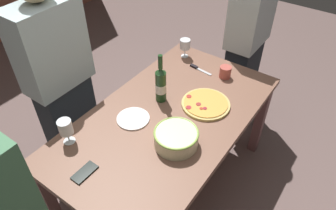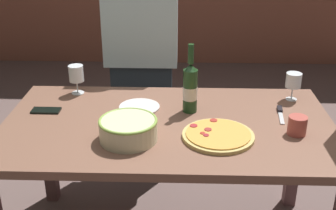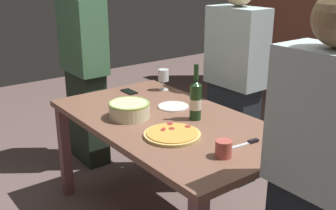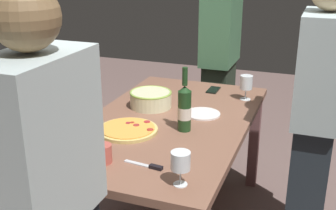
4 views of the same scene
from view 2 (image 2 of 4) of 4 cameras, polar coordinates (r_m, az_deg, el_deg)
The scene contains 11 objects.
dining_table at distance 2.15m, azimuth 0.00°, elevation -4.51°, with size 1.60×0.90×0.75m.
pizza at distance 1.98m, azimuth 6.56°, elevation -3.96°, with size 0.32×0.32×0.03m.
serving_bowl at distance 1.93m, azimuth -5.22°, elevation -3.11°, with size 0.26×0.26×0.10m.
wine_bottle at distance 2.17m, azimuth 2.92°, elevation 2.31°, with size 0.07×0.07×0.35m.
wine_glass_near_pizza at distance 2.45m, azimuth -11.92°, elevation 3.97°, with size 0.08×0.08×0.16m.
wine_glass_by_bottle at distance 2.41m, azimuth 16.09°, elevation 3.06°, with size 0.08×0.08×0.15m.
cup_amber at distance 2.06m, azimuth 16.55°, elevation -2.58°, with size 0.09×0.09×0.09m, color #BB5347.
side_plate at distance 2.26m, azimuth -3.76°, elevation -0.27°, with size 0.21×0.21×0.01m, color white.
cell_phone at distance 2.30m, azimuth -15.66°, elevation -0.69°, with size 0.07×0.14×0.01m, color black.
pizza_knife at distance 2.26m, azimuth 14.48°, elevation -0.99°, with size 0.04×0.20×0.02m.
person_host at distance 2.83m, azimuth -3.45°, elevation 5.90°, with size 0.46×0.24×1.59m.
Camera 2 is at (0.06, -1.88, 1.69)m, focal length 46.62 mm.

